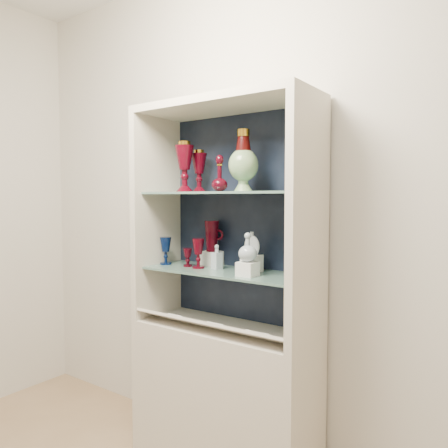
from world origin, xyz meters
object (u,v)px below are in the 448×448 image
Objects in this scene: clear_round_decanter at (248,248)px; clear_square_bottle at (217,257)px; pedestal_lamp_right at (185,167)px; ruby_decanter_a at (220,171)px; ruby_goblet_small at (188,257)px; pedestal_lamp_left at (199,171)px; ruby_pitcher at (212,236)px; cameo_medallion at (298,243)px; ruby_decanter_b at (309,167)px; enamel_urn at (243,161)px; ruby_goblet_tall at (198,253)px; cobalt_goblet at (166,251)px; flat_flask at (252,243)px; lidded_bowl at (295,180)px.

clear_square_bottle is at bearing 161.84° from clear_round_decanter.
ruby_decanter_a is (0.25, -0.02, -0.03)m from pedestal_lamp_right.
pedestal_lamp_right reaches higher than ruby_goblet_small.
pedestal_lamp_left is at bearing 152.78° from ruby_decanter_a.
ruby_pitcher reaches higher than cameo_medallion.
ruby_decanter_b is (0.69, 0.12, -0.02)m from pedestal_lamp_right.
pedestal_lamp_left is 1.77× the size of clear_square_bottle.
enamel_urn is 1.37× the size of ruby_decanter_b.
enamel_urn is 0.34m from ruby_decanter_b.
pedestal_lamp_left is 0.47m from ruby_goblet_tall.
cobalt_goblet is 0.81m from cameo_medallion.
ruby_goblet_tall is at bearing -165.70° from cameo_medallion.
enamel_urn is at bearing -167.07° from ruby_decanter_b.
flat_flask is 1.00× the size of cameo_medallion.
cobalt_goblet is at bearing -176.13° from ruby_goblet_small.
ruby_decanter_a reaches higher than ruby_goblet_tall.
ruby_goblet_tall is 0.93× the size of ruby_pitcher.
flat_flask is at bearing 158.39° from lidded_bowl.
pedestal_lamp_left is 2.51× the size of lidded_bowl.
lidded_bowl is at bearing -5.17° from ruby_goblet_tall.
ruby_goblet_small is (-0.26, 0.04, -0.47)m from ruby_decanter_a.
ruby_goblet_small is at bearing -178.25° from enamel_urn.
ruby_decanter_a is at bearing -27.22° from pedestal_lamp_left.
ruby_goblet_small is at bearing -172.88° from ruby_decanter_b.
lidded_bowl reaches higher than ruby_goblet_tall.
ruby_goblet_tall is at bearing 174.83° from lidded_bowl.
pedestal_lamp_left reaches higher than lidded_bowl.
enamel_urn is at bearing -119.01° from flat_flask.
cameo_medallion is (0.20, 0.15, 0.02)m from clear_round_decanter.
ruby_pitcher reaches higher than ruby_goblet_small.
ruby_goblet_small is 0.65m from cameo_medallion.
ruby_pitcher is (0.08, 0.12, 0.12)m from ruby_goblet_small.
lidded_bowl is at bearing -2.90° from pedestal_lamp_right.
clear_round_decanter is at bearing -43.43° from enamel_urn.
cobalt_goblet is 0.90× the size of ruby_pitcher.
ruby_pitcher is (0.05, 0.05, -0.37)m from pedestal_lamp_left.
pedestal_lamp_left reaches higher than ruby_pitcher.
ruby_goblet_tall reaches higher than clear_square_bottle.
ruby_decanter_b is at bearing 6.52° from cobalt_goblet.
enamel_urn is 1.91× the size of ruby_goblet_tall.
ruby_pitcher reaches higher than ruby_goblet_tall.
ruby_decanter_b is at bearing 6.62° from clear_square_bottle.
ruby_pitcher is at bearing -179.06° from cameo_medallion.
ruby_pitcher is at bearing 158.75° from enamel_urn.
pedestal_lamp_left is 0.50m from cobalt_goblet.
pedestal_lamp_right reaches higher than ruby_decanter_b.
pedestal_lamp_left is at bearing 78.32° from pedestal_lamp_right.
lidded_bowl is 0.94m from cobalt_goblet.
lidded_bowl is 0.70× the size of clear_square_bottle.
cobalt_goblet is (-0.18, -0.08, -0.46)m from pedestal_lamp_left.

